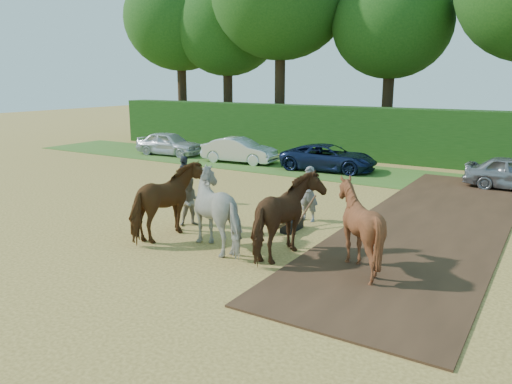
{
  "coord_description": "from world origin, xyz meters",
  "views": [
    {
      "loc": [
        4.82,
        -9.27,
        4.64
      ],
      "look_at": [
        -2.61,
        2.73,
        1.4
      ],
      "focal_mm": 35.0,
      "sensor_mm": 36.0,
      "label": 1
    }
  ],
  "objects_px": {
    "plough_team": "(257,213)",
    "parked_cars": "(352,160)",
    "spectator_far": "(184,179)",
    "spectator_near": "(191,202)"
  },
  "relations": [
    {
      "from": "spectator_far",
      "to": "parked_cars",
      "type": "height_order",
      "value": "spectator_far"
    },
    {
      "from": "spectator_near",
      "to": "parked_cars",
      "type": "distance_m",
      "value": 11.12
    },
    {
      "from": "spectator_near",
      "to": "parked_cars",
      "type": "relative_size",
      "value": 0.05
    },
    {
      "from": "parked_cars",
      "to": "spectator_near",
      "type": "bearing_deg",
      "value": -95.94
    },
    {
      "from": "spectator_far",
      "to": "plough_team",
      "type": "xyz_separation_m",
      "value": [
        5.28,
        -3.29,
        0.2
      ]
    },
    {
      "from": "spectator_far",
      "to": "parked_cars",
      "type": "distance_m",
      "value": 9.37
    },
    {
      "from": "plough_team",
      "to": "parked_cars",
      "type": "distance_m",
      "value": 12.2
    },
    {
      "from": "spectator_far",
      "to": "spectator_near",
      "type": "bearing_deg",
      "value": -157.77
    },
    {
      "from": "spectator_near",
      "to": "parked_cars",
      "type": "xyz_separation_m",
      "value": [
        1.15,
        11.06,
        -0.08
      ]
    },
    {
      "from": "plough_team",
      "to": "spectator_far",
      "type": "bearing_deg",
      "value": 148.03
    }
  ]
}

